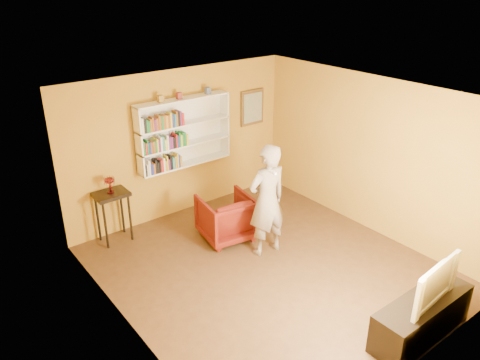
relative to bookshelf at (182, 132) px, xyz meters
The scene contains 16 objects.
room_shell 2.48m from the bookshelf, 90.00° to the right, with size 5.30×5.80×2.88m.
bookshelf is the anchor object (origin of this frame).
books_row_lower 0.69m from the bookshelf, 167.75° to the right, with size 0.72×0.19×0.27m.
books_row_middle 0.45m from the bookshelf, 166.00° to the right, with size 0.87×0.19×0.26m.
books_row_upper 0.56m from the bookshelf, 166.68° to the right, with size 0.81×0.18×0.26m.
ornament_left 0.80m from the bookshelf, behind, with size 0.09×0.09×0.12m, color olive.
ornament_centre 0.68m from the bookshelf, 135.83° to the right, with size 0.08×0.08×0.11m, color maroon.
ornament_right 0.86m from the bookshelf, ahead, with size 0.09×0.09×0.12m, color #4A557C.
framed_painting 1.66m from the bookshelf, ahead, with size 0.55×0.05×0.70m.
console_table 1.74m from the bookshelf, behind, with size 0.55×0.42×0.89m.
ruby_lustre 1.59m from the bookshelf, behind, with size 0.17×0.17×0.27m.
armchair 1.74m from the bookshelf, 88.20° to the right, with size 0.83×0.86×0.78m, color #4B0805.
person 2.13m from the bookshelf, 81.87° to the right, with size 0.68×0.45×1.86m, color #7F6F5D.
game_remote 2.27m from the bookshelf, 86.29° to the right, with size 0.04×0.15×0.04m, color white.
tv_cabinet 4.88m from the bookshelf, 83.20° to the right, with size 1.52×0.46×0.54m, color black.
television 4.75m from the bookshelf, 83.20° to the right, with size 0.98×0.13×0.56m, color black.
Camera 1 is at (-4.06, -4.50, 4.23)m, focal length 35.00 mm.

